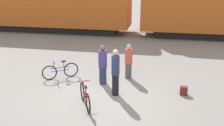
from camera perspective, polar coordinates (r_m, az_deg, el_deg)
The scene contains 9 objects.
ground_plane at distance 10.09m, azimuth -2.05°, elevation -7.42°, with size 80.00×80.00×0.00m, color gray.
rail_near at distance 19.96m, azimuth 4.84°, elevation 5.82°, with size 64.32×0.07×0.01m, color #4C4238.
rail_far at distance 21.35m, azimuth 5.28°, elevation 6.66°, with size 64.32×0.07×0.01m, color #4C4238.
bicycle_maroon at distance 9.33m, azimuth -5.89°, elevation -7.28°, with size 0.84×1.51×0.87m.
bicycle_blue at distance 11.94m, azimuth -11.18°, elevation -1.68°, with size 1.39×0.96×0.83m.
person_in_red at distance 11.62m, azimuth 3.63°, elevation 0.33°, with size 0.34×0.34×1.57m.
person_in_navy at distance 9.90m, azimuth 0.76°, elevation -2.04°, with size 0.31×0.31×1.83m.
person_in_purple at distance 10.98m, azimuth -2.03°, elevation -0.43°, with size 0.36×0.36×1.69m.
backpack at distance 10.58m, azimuth 15.33°, elevation -5.83°, with size 0.28×0.20×0.34m.
Camera 1 is at (2.10, -8.81, 4.45)m, focal length 42.00 mm.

